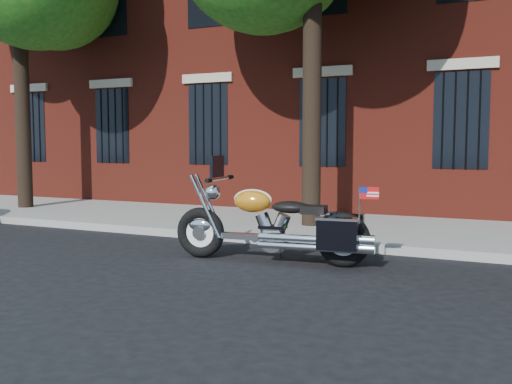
% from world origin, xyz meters
% --- Properties ---
extents(ground, '(120.00, 120.00, 0.00)m').
position_xyz_m(ground, '(0.00, 0.00, 0.00)').
color(ground, black).
rests_on(ground, ground).
extents(curb, '(40.00, 0.16, 0.15)m').
position_xyz_m(curb, '(0.00, 1.38, 0.07)').
color(curb, gray).
rests_on(curb, ground).
extents(sidewalk, '(40.00, 3.60, 0.15)m').
position_xyz_m(sidewalk, '(0.00, 3.26, 0.07)').
color(sidewalk, gray).
rests_on(sidewalk, ground).
extents(building, '(26.00, 10.08, 12.00)m').
position_xyz_m(building, '(0.00, 10.06, 6.00)').
color(building, maroon).
rests_on(building, ground).
extents(motorcycle, '(3.08, 1.07, 1.54)m').
position_xyz_m(motorcycle, '(1.03, 0.01, 0.52)').
color(motorcycle, black).
rests_on(motorcycle, ground).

